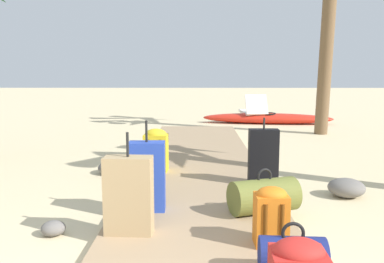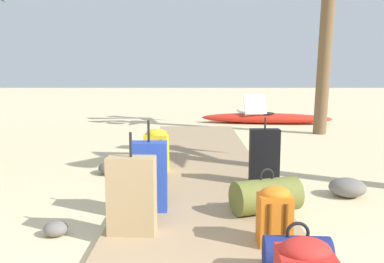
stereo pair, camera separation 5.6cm
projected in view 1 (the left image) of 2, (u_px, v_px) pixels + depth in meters
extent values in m
plane|color=beige|center=(199.00, 190.00, 5.24)|extent=(60.00, 60.00, 0.00)
cube|color=tan|center=(198.00, 170.00, 6.13)|extent=(1.80, 9.03, 0.08)
cube|color=#2847B7|center=(147.00, 176.00, 4.22)|extent=(0.37, 0.21, 0.71)
cylinder|color=black|center=(146.00, 131.00, 4.15)|extent=(0.02, 0.02, 0.22)
cube|color=gold|center=(156.00, 153.00, 5.88)|extent=(0.34, 0.28, 0.53)
ellipsoid|color=gold|center=(156.00, 134.00, 5.84)|extent=(0.33, 0.27, 0.16)
cylinder|color=#6D5E11|center=(149.00, 155.00, 5.76)|extent=(0.04, 0.04, 0.42)
cylinder|color=#6D5E11|center=(160.00, 155.00, 5.74)|extent=(0.04, 0.04, 0.42)
cube|color=black|center=(263.00, 157.00, 5.17)|extent=(0.37, 0.17, 0.70)
cylinder|color=black|center=(264.00, 123.00, 5.11)|extent=(0.02, 0.02, 0.14)
cylinder|color=navy|center=(292.00, 257.00, 2.88)|extent=(0.47, 0.31, 0.28)
torus|color=black|center=(293.00, 233.00, 2.86)|extent=(0.17, 0.03, 0.16)
cube|color=tan|center=(129.00, 195.00, 3.62)|extent=(0.42, 0.22, 0.69)
cylinder|color=black|center=(128.00, 145.00, 3.55)|extent=(0.02, 0.02, 0.21)
cube|color=orange|center=(271.00, 220.00, 3.40)|extent=(0.27, 0.23, 0.42)
ellipsoid|color=orange|center=(272.00, 195.00, 3.37)|extent=(0.26, 0.22, 0.13)
cylinder|color=#70380C|center=(265.00, 225.00, 3.29)|extent=(0.04, 0.04, 0.34)
cylinder|color=#70380C|center=(282.00, 225.00, 3.29)|extent=(0.04, 0.04, 0.34)
ellipsoid|color=red|center=(299.00, 252.00, 2.28)|extent=(0.30, 0.25, 0.15)
cylinder|color=olive|center=(264.00, 196.00, 4.17)|extent=(0.75, 0.55, 0.34)
torus|color=black|center=(264.00, 176.00, 4.14)|extent=(0.16, 0.08, 0.16)
cylinder|color=brown|center=(327.00, 43.00, 9.41)|extent=(0.30, 0.61, 4.21)
cube|color=white|center=(252.00, 112.00, 12.24)|extent=(0.67, 1.43, 0.08)
cube|color=white|center=(256.00, 105.00, 11.61)|extent=(0.62, 0.46, 0.55)
cylinder|color=silver|center=(241.00, 115.00, 12.81)|extent=(0.04, 0.04, 0.22)
cylinder|color=silver|center=(257.00, 115.00, 12.83)|extent=(0.04, 0.04, 0.22)
cylinder|color=silver|center=(247.00, 120.00, 11.70)|extent=(0.04, 0.04, 0.22)
cylinder|color=silver|center=(264.00, 120.00, 11.72)|extent=(0.04, 0.04, 0.22)
ellipsoid|color=red|center=(267.00, 118.00, 11.72)|extent=(3.69, 1.13, 0.29)
torus|color=black|center=(267.00, 114.00, 11.70)|extent=(0.55, 0.55, 0.05)
ellipsoid|color=slate|center=(346.00, 188.00, 4.95)|extent=(0.52, 0.49, 0.23)
ellipsoid|color=#5B5651|center=(110.00, 168.00, 6.06)|extent=(0.49, 0.50, 0.18)
ellipsoid|color=slate|center=(53.00, 228.00, 3.80)|extent=(0.26, 0.24, 0.14)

